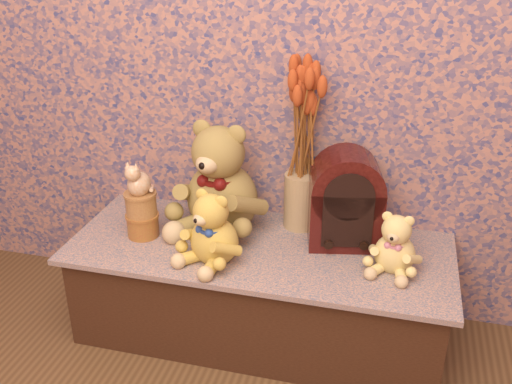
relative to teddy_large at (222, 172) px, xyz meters
The scene contains 10 objects.
display_shelf 0.47m from the teddy_large, 33.33° to the right, with size 1.39×0.56×0.38m, color #395275.
teddy_large is the anchor object (origin of this frame).
teddy_medium 0.26m from the teddy_large, 79.04° to the right, with size 0.22×0.27×0.28m, color #B28032, non-canonical shape.
teddy_small 0.68m from the teddy_large, 12.87° to the right, with size 0.18×0.22×0.23m, color #E1C36A, non-canonical shape.
cathedral_radio 0.47m from the teddy_large, ahead, with size 0.26×0.19×0.36m, color black, non-canonical shape.
ceramic_vase 0.32m from the teddy_large, 14.51° to the left, with size 0.13×0.13×0.22m, color tan.
dried_stalks 0.36m from the teddy_large, 14.51° to the left, with size 0.21×0.21×0.41m, color #B5431D, non-canonical shape.
biscuit_tin_lower 0.36m from the teddy_large, 151.08° to the right, with size 0.12×0.12×0.09m, color #AF9333.
biscuit_tin_upper 0.32m from the teddy_large, 151.08° to the right, with size 0.11×0.11×0.09m, color tan.
cat_figurine 0.30m from the teddy_large, 151.08° to the right, with size 0.10×0.11×0.14m, color silver, non-canonical shape.
Camera 1 is at (0.44, -0.53, 1.46)m, focal length 40.42 mm.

